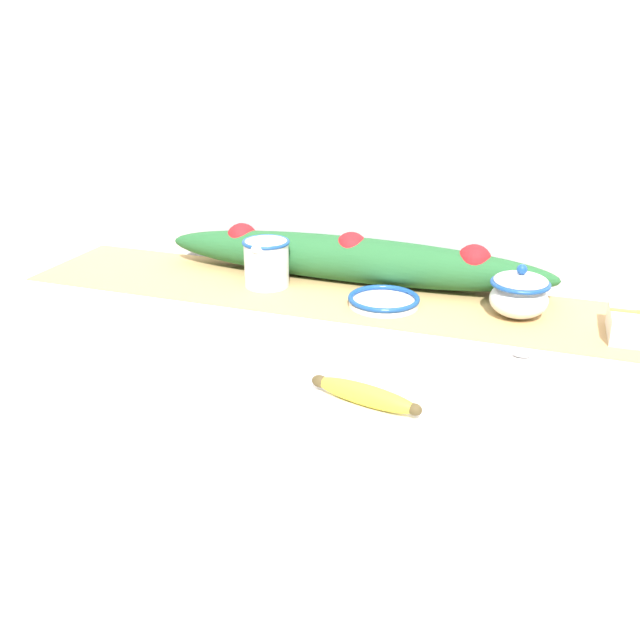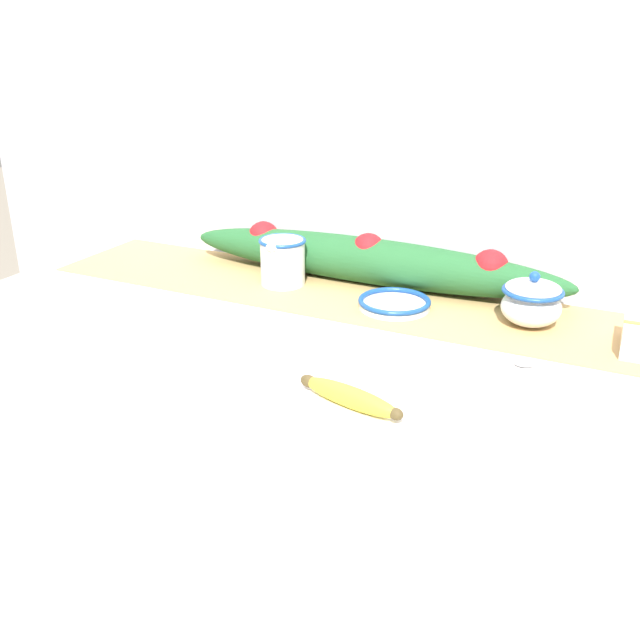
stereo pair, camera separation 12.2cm
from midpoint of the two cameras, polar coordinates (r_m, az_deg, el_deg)
The scene contains 9 objects.
countertop at distance 1.54m, azimuth -3.64°, elevation -16.79°, with size 1.47×0.71×0.91m, color silver.
back_wall at distance 1.56m, azimuth 1.25°, elevation 14.16°, with size 2.27×0.04×2.40m, color silver.
table_runner at distance 1.48m, azimuth -0.92°, elevation 1.99°, with size 1.35×0.28×0.00m, color tan.
cream_pitcher at distance 1.52m, azimuth -6.60°, elevation 4.66°, with size 0.10×0.12×0.10m.
sugar_bowl at distance 1.38m, azimuth 13.25°, elevation 1.99°, with size 0.11×0.11×0.10m.
small_dish at distance 1.41m, azimuth 2.66°, elevation 1.51°, with size 0.14×0.14×0.02m.
banana at distance 1.05m, azimuth 0.27°, elevation -6.08°, with size 0.18×0.07×0.03m.
spoon at distance 1.23m, azimuth 12.60°, elevation -2.73°, with size 0.15×0.05×0.01m.
poinsettia_garland at distance 1.54m, azimuth 0.28°, elevation 4.93°, with size 0.87×0.11×0.11m.
Camera 1 is at (0.43, -1.11, 1.43)m, focal length 40.00 mm.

